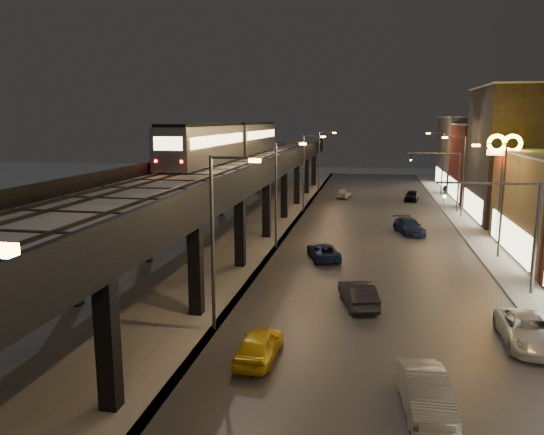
{
  "coord_description": "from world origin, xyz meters",
  "views": [
    {
      "loc": [
        7.0,
        -11.87,
        10.72
      ],
      "look_at": [
        1.31,
        18.47,
        5.0
      ],
      "focal_mm": 35.0,
      "sensor_mm": 36.0,
      "label": 1
    }
  ],
  "objects_px": {
    "car_taxi": "(259,346)",
    "car_onc_red": "(412,196)",
    "car_near_white": "(358,295)",
    "car_mid_silver": "(324,252)",
    "car_far_white": "(344,194)",
    "car_onc_silver": "(425,394)",
    "subway_train": "(231,140)",
    "car_onc_dark": "(528,332)",
    "car_onc_white": "(409,227)"
  },
  "relations": [
    {
      "from": "car_onc_dark",
      "to": "car_onc_red",
      "type": "bearing_deg",
      "value": 93.79
    },
    {
      "from": "car_taxi",
      "to": "car_onc_silver",
      "type": "xyz_separation_m",
      "value": [
        6.93,
        -3.09,
        0.05
      ]
    },
    {
      "from": "car_taxi",
      "to": "car_onc_white",
      "type": "distance_m",
      "value": 30.13
    },
    {
      "from": "car_taxi",
      "to": "car_near_white",
      "type": "distance_m",
      "value": 8.96
    },
    {
      "from": "car_onc_silver",
      "to": "car_onc_red",
      "type": "bearing_deg",
      "value": 81.14
    },
    {
      "from": "car_onc_red",
      "to": "car_mid_silver",
      "type": "bearing_deg",
      "value": -95.25
    },
    {
      "from": "car_mid_silver",
      "to": "car_onc_dark",
      "type": "bearing_deg",
      "value": 111.32
    },
    {
      "from": "car_onc_red",
      "to": "car_onc_dark",
      "type": "bearing_deg",
      "value": -77.16
    },
    {
      "from": "car_onc_white",
      "to": "subway_train",
      "type": "bearing_deg",
      "value": 144.06
    },
    {
      "from": "car_near_white",
      "to": "car_onc_silver",
      "type": "height_order",
      "value": "car_onc_silver"
    },
    {
      "from": "subway_train",
      "to": "car_mid_silver",
      "type": "bearing_deg",
      "value": -56.28
    },
    {
      "from": "car_far_white",
      "to": "car_onc_red",
      "type": "distance_m",
      "value": 9.06
    },
    {
      "from": "car_mid_silver",
      "to": "car_onc_red",
      "type": "xyz_separation_m",
      "value": [
        8.84,
        32.17,
        0.08
      ]
    },
    {
      "from": "car_taxi",
      "to": "car_onc_red",
      "type": "relative_size",
      "value": 0.99
    },
    {
      "from": "car_far_white",
      "to": "car_onc_red",
      "type": "xyz_separation_m",
      "value": [
        9.01,
        -0.96,
        0.05
      ]
    },
    {
      "from": "subway_train",
      "to": "car_near_white",
      "type": "height_order",
      "value": "subway_train"
    },
    {
      "from": "car_mid_silver",
      "to": "car_far_white",
      "type": "xyz_separation_m",
      "value": [
        -0.17,
        33.13,
        0.03
      ]
    },
    {
      "from": "car_mid_silver",
      "to": "car_onc_white",
      "type": "height_order",
      "value": "car_onc_white"
    },
    {
      "from": "car_onc_dark",
      "to": "car_mid_silver",
      "type": "bearing_deg",
      "value": 129.23
    },
    {
      "from": "car_near_white",
      "to": "car_far_white",
      "type": "relative_size",
      "value": 1.17
    },
    {
      "from": "car_near_white",
      "to": "car_onc_dark",
      "type": "distance_m",
      "value": 9.06
    },
    {
      "from": "car_near_white",
      "to": "car_onc_silver",
      "type": "xyz_separation_m",
      "value": [
        2.74,
        -11.01,
        0.01
      ]
    },
    {
      "from": "car_taxi",
      "to": "car_onc_silver",
      "type": "bearing_deg",
      "value": 158.01
    },
    {
      "from": "subway_train",
      "to": "car_taxi",
      "type": "relative_size",
      "value": 9.31
    },
    {
      "from": "subway_train",
      "to": "car_onc_dark",
      "type": "height_order",
      "value": "subway_train"
    },
    {
      "from": "car_taxi",
      "to": "car_onc_red",
      "type": "height_order",
      "value": "car_onc_red"
    },
    {
      "from": "car_mid_silver",
      "to": "car_onc_silver",
      "type": "distance_m",
      "value": 21.82
    },
    {
      "from": "car_far_white",
      "to": "car_mid_silver",
      "type": "bearing_deg",
      "value": 100.44
    },
    {
      "from": "car_near_white",
      "to": "car_far_white",
      "type": "height_order",
      "value": "car_near_white"
    },
    {
      "from": "car_taxi",
      "to": "car_onc_silver",
      "type": "height_order",
      "value": "car_onc_silver"
    },
    {
      "from": "car_taxi",
      "to": "car_far_white",
      "type": "distance_m",
      "value": 51.12
    },
    {
      "from": "car_onc_dark",
      "to": "car_onc_red",
      "type": "distance_m",
      "value": 46.27
    },
    {
      "from": "subway_train",
      "to": "car_far_white",
      "type": "height_order",
      "value": "subway_train"
    },
    {
      "from": "car_onc_silver",
      "to": "car_onc_red",
      "type": "xyz_separation_m",
      "value": [
        3.19,
        53.24,
        -0.05
      ]
    },
    {
      "from": "car_onc_dark",
      "to": "car_taxi",
      "type": "bearing_deg",
      "value": -161.24
    },
    {
      "from": "car_taxi",
      "to": "car_mid_silver",
      "type": "xyz_separation_m",
      "value": [
        1.28,
        17.98,
        -0.08
      ]
    },
    {
      "from": "car_taxi",
      "to": "car_near_white",
      "type": "height_order",
      "value": "car_near_white"
    },
    {
      "from": "car_far_white",
      "to": "car_onc_dark",
      "type": "distance_m",
      "value": 48.49
    },
    {
      "from": "car_taxi",
      "to": "car_onc_red",
      "type": "distance_m",
      "value": 51.16
    },
    {
      "from": "car_far_white",
      "to": "car_onc_silver",
      "type": "relative_size",
      "value": 0.84
    },
    {
      "from": "car_near_white",
      "to": "car_mid_silver",
      "type": "bearing_deg",
      "value": -88.31
    },
    {
      "from": "car_far_white",
      "to": "car_onc_silver",
      "type": "distance_m",
      "value": 54.52
    },
    {
      "from": "car_onc_white",
      "to": "car_onc_red",
      "type": "bearing_deg",
      "value": 69.86
    },
    {
      "from": "car_taxi",
      "to": "car_onc_red",
      "type": "bearing_deg",
      "value": -99.36
    },
    {
      "from": "car_onc_dark",
      "to": "car_onc_red",
      "type": "relative_size",
      "value": 1.24
    },
    {
      "from": "car_onc_silver",
      "to": "car_far_white",
      "type": "bearing_deg",
      "value": 90.7
    },
    {
      "from": "subway_train",
      "to": "car_far_white",
      "type": "relative_size",
      "value": 10.0
    },
    {
      "from": "car_far_white",
      "to": "car_onc_white",
      "type": "bearing_deg",
      "value": 118.35
    },
    {
      "from": "car_taxi",
      "to": "car_onc_silver",
      "type": "distance_m",
      "value": 7.59
    },
    {
      "from": "subway_train",
      "to": "car_onc_red",
      "type": "xyz_separation_m",
      "value": [
        20.93,
        14.05,
        -7.78
      ]
    }
  ]
}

